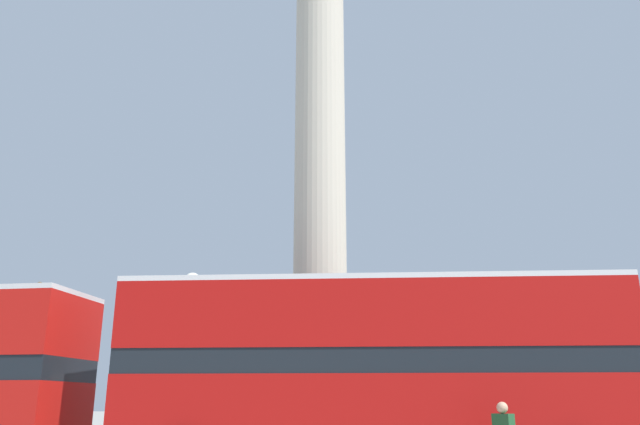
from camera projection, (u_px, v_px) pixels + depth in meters
monument_column at (320, 252)px, 21.63m from camera, size 5.90×5.90×19.92m
bus_a at (372, 366)px, 14.43m from camera, size 11.58×3.23×4.34m
equestrian_statue at (25, 397)px, 24.51m from camera, size 4.64×4.16×6.39m
street_lamp at (189, 341)px, 17.41m from camera, size 0.49×0.49×5.18m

